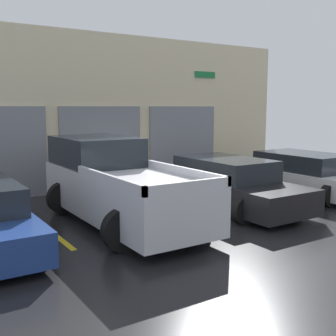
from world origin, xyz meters
The scene contains 9 objects.
ground_plane centered at (0.00, 0.00, 0.00)m, with size 28.00×28.00×0.00m, color black.
shophouse_building centered at (-0.01, 3.29, 2.42)m, with size 14.28×0.68×4.93m.
pickup_truck centered at (-1.54, -0.83, 0.88)m, with size 2.41×5.21×1.89m.
sedan_white centered at (4.63, -1.10, 0.59)m, with size 2.24×4.73×1.24m.
van_right centered at (1.54, -1.10, 0.61)m, with size 2.19×4.70×1.29m.
parking_stripe_left centered at (-3.09, -1.13, 0.00)m, with size 0.12×2.20×0.01m, color gold.
parking_stripe_centre centered at (0.00, -1.13, 0.00)m, with size 0.12×2.20×0.01m, color gold.
parking_stripe_right centered at (3.09, -1.13, 0.00)m, with size 0.12×2.20×0.01m, color gold.
parking_stripe_far_right centered at (6.17, -1.13, 0.00)m, with size 0.12×2.20×0.01m, color gold.
Camera 1 is at (-5.67, -9.43, 2.62)m, focal length 45.00 mm.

